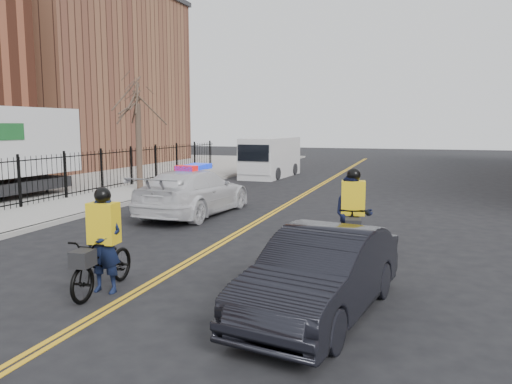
{
  "coord_description": "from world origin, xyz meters",
  "views": [
    {
      "loc": [
        5.01,
        -10.55,
        3.14
      ],
      "look_at": [
        0.68,
        2.51,
        1.3
      ],
      "focal_mm": 35.0,
      "sensor_mm": 36.0,
      "label": 1
    }
  ],
  "objects": [
    {
      "name": "street_tree",
      "position": [
        -7.6,
        10.0,
        3.53
      ],
      "size": [
        3.2,
        3.2,
        4.8
      ],
      "color": "#372920",
      "rests_on": "sidewalk"
    },
    {
      "name": "police_cruiser",
      "position": [
        -2.54,
        5.31,
        0.81
      ],
      "size": [
        2.54,
        5.67,
        1.77
      ],
      "rotation": [
        0.0,
        0.0,
        3.09
      ],
      "color": "silver",
      "rests_on": "ground"
    },
    {
      "name": "center_line_left",
      "position": [
        -0.08,
        8.0,
        0.01
      ],
      "size": [
        0.1,
        60.0,
        0.01
      ],
      "primitive_type": "cube",
      "color": "gold",
      "rests_on": "ground"
    },
    {
      "name": "curb",
      "position": [
        -6.0,
        8.0,
        0.07
      ],
      "size": [
        0.2,
        60.0,
        0.15
      ],
      "primitive_type": "cube",
      "color": "gray",
      "rests_on": "ground"
    },
    {
      "name": "dark_sedan",
      "position": [
        3.53,
        -2.66,
        0.72
      ],
      "size": [
        2.26,
        4.57,
        1.44
      ],
      "primitive_type": "imported",
      "rotation": [
        0.0,
        0.0,
        -0.17
      ],
      "color": "black",
      "rests_on": "ground"
    },
    {
      "name": "sidewalk",
      "position": [
        -7.5,
        8.0,
        0.07
      ],
      "size": [
        3.0,
        60.0,
        0.15
      ],
      "primitive_type": "cube",
      "color": "gray",
      "rests_on": "ground"
    },
    {
      "name": "cargo_van",
      "position": [
        -3.81,
        18.72,
        1.17
      ],
      "size": [
        2.47,
        5.82,
        2.39
      ],
      "rotation": [
        0.0,
        0.0,
        -0.06
      ],
      "color": "silver",
      "rests_on": "ground"
    },
    {
      "name": "warehouse_far",
      "position": [
        -23.0,
        24.0,
        7.0
      ],
      "size": [
        14.0,
        18.0,
        14.0
      ],
      "primitive_type": "cube",
      "color": "brown",
      "rests_on": "ground"
    },
    {
      "name": "iron_fence",
      "position": [
        -9.0,
        8.0,
        1.0
      ],
      "size": [
        0.12,
        28.0,
        2.0
      ],
      "primitive_type": null,
      "color": "black",
      "rests_on": "ground"
    },
    {
      "name": "cyclist_far",
      "position": [
        3.5,
        1.42,
        0.84
      ],
      "size": [
        1.05,
        2.18,
        2.14
      ],
      "rotation": [
        0.0,
        0.0,
        0.14
      ],
      "color": "black",
      "rests_on": "ground"
    },
    {
      "name": "cyclist_near",
      "position": [
        -0.57,
        -2.77,
        0.7
      ],
      "size": [
        0.86,
        2.09,
        2.01
      ],
      "rotation": [
        0.0,
        0.0,
        0.07
      ],
      "color": "black",
      "rests_on": "ground"
    },
    {
      "name": "ground",
      "position": [
        0.0,
        0.0,
        0.0
      ],
      "size": [
        120.0,
        120.0,
        0.0
      ],
      "primitive_type": "plane",
      "color": "black",
      "rests_on": "ground"
    },
    {
      "name": "center_line_right",
      "position": [
        0.08,
        8.0,
        0.01
      ],
      "size": [
        0.1,
        60.0,
        0.01
      ],
      "primitive_type": "cube",
      "color": "gold",
      "rests_on": "ground"
    }
  ]
}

